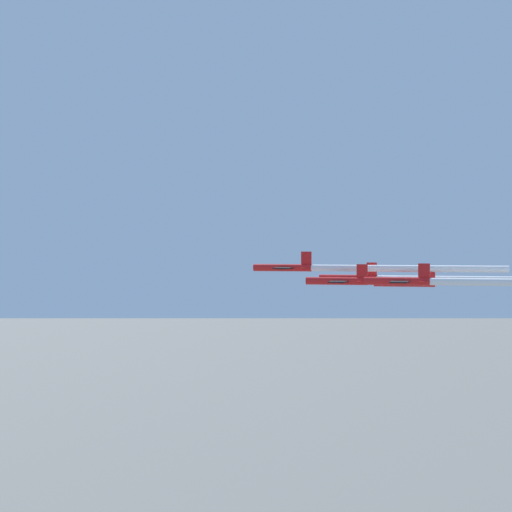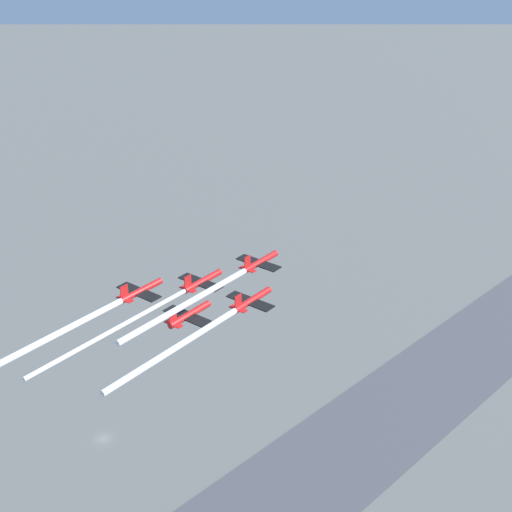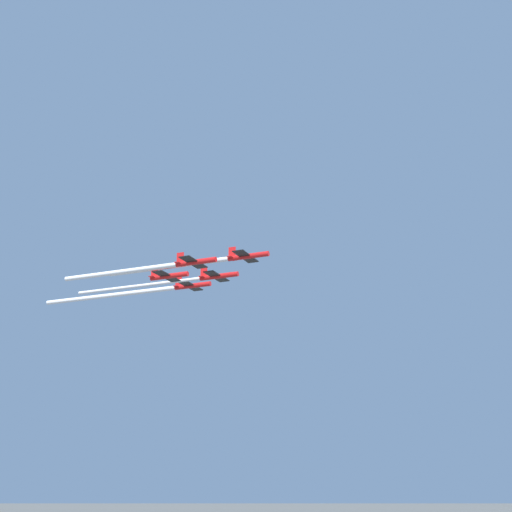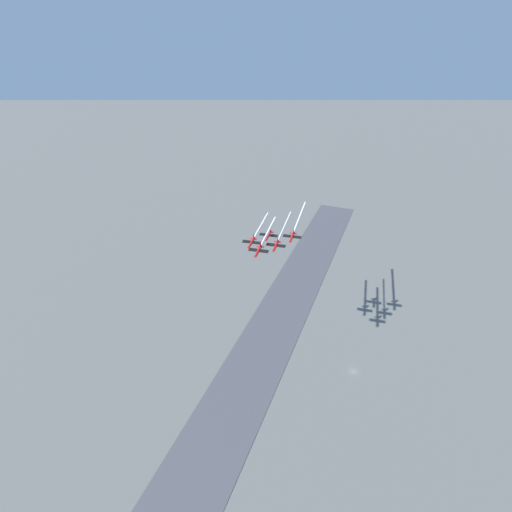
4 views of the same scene
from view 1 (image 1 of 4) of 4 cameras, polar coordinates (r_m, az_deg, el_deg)
jet_0 at (r=182.38m, az=1.66°, el=-0.66°), size 9.64×9.52×3.63m
jet_1 at (r=173.98m, az=4.77°, el=-1.42°), size 9.64×9.52×3.63m
jet_2 at (r=186.87m, az=5.41°, el=-1.26°), size 9.64×9.52×3.63m
jet_3 at (r=166.07m, az=8.20°, el=-1.42°), size 9.64×9.52×3.63m
jet_4 at (r=179.09m, az=8.61°, el=-1.52°), size 9.64×9.52×3.63m
smoke_trail_0 at (r=178.98m, az=8.68°, el=-0.71°), size 27.21×23.63×1.19m
smoke_trail_1 at (r=171.82m, az=12.75°, el=-1.49°), size 29.62×25.64×0.85m
smoke_trail_2 at (r=184.93m, az=12.02°, el=-1.31°), size 25.85×22.46×1.15m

